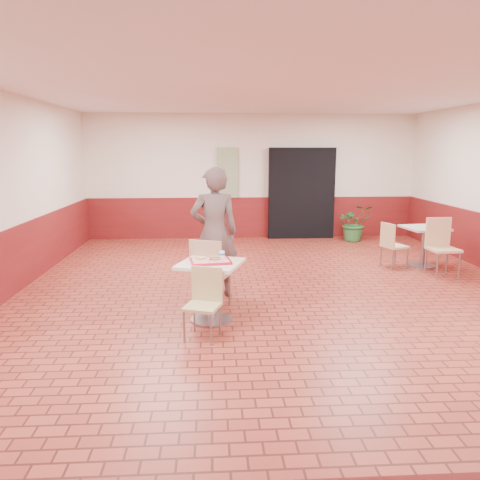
{
  "coord_description": "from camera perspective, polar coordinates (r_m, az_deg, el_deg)",
  "views": [
    {
      "loc": [
        -0.98,
        -6.41,
        2.15
      ],
      "look_at": [
        -0.61,
        -0.23,
        0.95
      ],
      "focal_mm": 35.0,
      "sensor_mm": 36.0,
      "label": 1
    }
  ],
  "objects": [
    {
      "name": "customer",
      "position": [
        6.84,
        -3.15,
        0.9
      ],
      "size": [
        0.76,
        0.55,
        1.92
      ],
      "primitive_type": "imported",
      "rotation": [
        0.0,
        0.0,
        3.29
      ],
      "color": "brown",
      "rests_on": "ground"
    },
    {
      "name": "room_shell",
      "position": [
        6.52,
        5.25,
        5.19
      ],
      "size": [
        8.01,
        10.01,
        3.01
      ],
      "color": "maroon",
      "rests_on": "ground"
    },
    {
      "name": "main_table",
      "position": [
        5.92,
        -3.59,
        -5.08
      ],
      "size": [
        0.73,
        0.73,
        0.77
      ],
      "rotation": [
        0.0,
        0.0,
        -0.34
      ],
      "color": "beige",
      "rests_on": "ground"
    },
    {
      "name": "chair_main_front",
      "position": [
        5.46,
        -4.39,
        -7.18
      ],
      "size": [
        0.48,
        0.48,
        0.81
      ],
      "rotation": [
        0.0,
        0.0,
        -0.33
      ],
      "color": "tan",
      "rests_on": "ground"
    },
    {
      "name": "chair_second_front",
      "position": [
        8.79,
        23.3,
        -0.4
      ],
      "size": [
        0.48,
        0.48,
        0.99
      ],
      "rotation": [
        0.0,
        0.0,
        0.06
      ],
      "color": "#E8BB8B",
      "rests_on": "ground"
    },
    {
      "name": "second_table",
      "position": [
        9.32,
        21.5,
        0.02
      ],
      "size": [
        0.71,
        0.71,
        0.75
      ],
      "rotation": [
        0.0,
        0.0,
        0.12
      ],
      "color": "#B9B095",
      "rests_on": "ground"
    },
    {
      "name": "chair_second_left",
      "position": [
        9.04,
        18.01,
        -0.32
      ],
      "size": [
        0.49,
        0.49,
        0.83
      ],
      "rotation": [
        0.0,
        0.0,
        1.89
      ],
      "color": "#DFC185",
      "rests_on": "ground"
    },
    {
      "name": "ring_donut",
      "position": [
        5.9,
        -4.77,
        -2.15
      ],
      "size": [
        0.1,
        0.1,
        0.03
      ],
      "primitive_type": "torus",
      "rotation": [
        0.0,
        0.0,
        -0.01
      ],
      "color": "#E3C753",
      "rests_on": "serving_tray"
    },
    {
      "name": "wainscot_band",
      "position": [
        6.69,
        5.1,
        -3.36
      ],
      "size": [
        8.0,
        10.0,
        1.0
      ],
      "color": "maroon",
      "rests_on": "ground"
    },
    {
      "name": "promo_poster",
      "position": [
        11.37,
        -1.54,
        8.19
      ],
      "size": [
        0.5,
        0.03,
        1.2
      ],
      "primitive_type": "cube",
      "color": "gray",
      "rests_on": "wainscot_band"
    },
    {
      "name": "potted_plant",
      "position": [
        11.46,
        13.78,
        2.05
      ],
      "size": [
        0.82,
        0.72,
        0.87
      ],
      "primitive_type": "imported",
      "rotation": [
        0.0,
        0.0,
        0.05
      ],
      "color": "#2B6D31",
      "rests_on": "ground"
    },
    {
      "name": "long_john_donut",
      "position": [
        5.84,
        -3.07,
        -2.22
      ],
      "size": [
        0.15,
        0.08,
        0.05
      ],
      "rotation": [
        0.0,
        0.0,
        -0.09
      ],
      "color": "#E68B43",
      "rests_on": "serving_tray"
    },
    {
      "name": "paper_cup",
      "position": [
        5.93,
        -2.22,
        -1.77
      ],
      "size": [
        0.07,
        0.07,
        0.09
      ],
      "rotation": [
        0.0,
        0.0,
        -0.43
      ],
      "color": "white",
      "rests_on": "serving_tray"
    },
    {
      "name": "serving_tray",
      "position": [
        5.85,
        -3.62,
        -2.57
      ],
      "size": [
        0.5,
        0.39,
        0.03
      ],
      "rotation": [
        0.0,
        0.0,
        0.13
      ],
      "color": "red",
      "rests_on": "main_table"
    },
    {
      "name": "chair_main_back",
      "position": [
        6.35,
        -3.79,
        -3.69
      ],
      "size": [
        0.59,
        0.59,
        0.98
      ],
      "rotation": [
        0.0,
        0.0,
        2.75
      ],
      "color": "tan",
      "rests_on": "ground"
    },
    {
      "name": "corridor_doorway",
      "position": [
        11.55,
        7.49,
        5.66
      ],
      "size": [
        1.6,
        0.22,
        2.2
      ],
      "primitive_type": "cube",
      "color": "black",
      "rests_on": "ground"
    }
  ]
}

